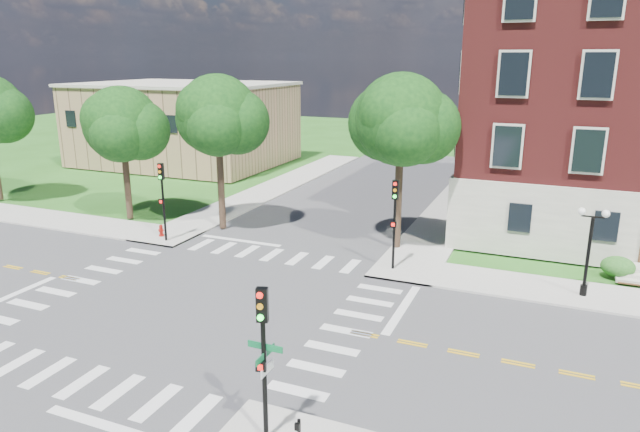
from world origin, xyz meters
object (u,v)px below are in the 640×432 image
at_px(traffic_signal_se, 263,345).
at_px(traffic_signal_ne, 395,213).
at_px(fire_hydrant, 161,231).
at_px(twin_lamp_west, 589,247).
at_px(traffic_signal_nw, 162,192).
at_px(street_sign_pole, 266,372).

height_order(traffic_signal_se, traffic_signal_ne, same).
height_order(traffic_signal_ne, fire_hydrant, traffic_signal_ne).
bearing_deg(twin_lamp_west, traffic_signal_nw, -178.14).
distance_m(traffic_signal_ne, traffic_signal_nw, 14.20).
height_order(traffic_signal_ne, twin_lamp_west, traffic_signal_ne).
bearing_deg(traffic_signal_ne, traffic_signal_se, -88.52).
height_order(traffic_signal_nw, fire_hydrant, traffic_signal_nw).
xyz_separation_m(traffic_signal_ne, fire_hydrant, (-14.99, -0.09, -2.72)).
height_order(traffic_signal_ne, traffic_signal_nw, same).
bearing_deg(fire_hydrant, street_sign_pole, -44.12).
distance_m(traffic_signal_ne, twin_lamp_west, 9.29).
bearing_deg(traffic_signal_ne, street_sign_pole, -88.40).
height_order(traffic_signal_se, fire_hydrant, traffic_signal_se).
relative_size(traffic_signal_ne, traffic_signal_nw, 1.00).
bearing_deg(traffic_signal_ne, traffic_signal_nw, -177.21).
height_order(traffic_signal_se, traffic_signal_nw, same).
xyz_separation_m(traffic_signal_se, fire_hydrant, (-15.38, 15.01, -2.72)).
bearing_deg(traffic_signal_se, fire_hydrant, 135.70).
relative_size(twin_lamp_west, fire_hydrant, 5.64).
relative_size(traffic_signal_se, fire_hydrant, 6.40).
xyz_separation_m(traffic_signal_se, traffic_signal_ne, (-0.39, 15.10, 0.00)).
relative_size(traffic_signal_se, street_sign_pole, 1.55).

